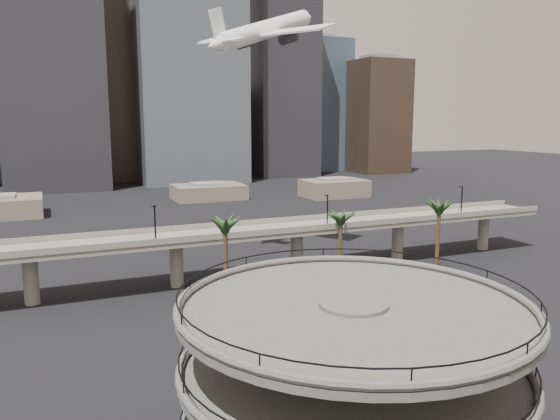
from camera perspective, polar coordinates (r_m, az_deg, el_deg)
name	(u,v)px	position (r m, az deg, el deg)	size (l,w,h in m)	color
parking_ramp	(351,398)	(37.36, 7.44, -18.88)	(22.20, 22.20, 17.35)	#4A4745
overpass	(239,238)	(94.32, -4.29, -2.89)	(130.00, 9.30, 14.70)	#69645D
palm_trees	(341,218)	(89.98, 6.34, -0.87)	(42.40, 10.40, 14.00)	#49361F
low_buildings	(170,196)	(179.94, -11.41, 1.43)	(135.00, 27.50, 6.80)	brown
skyline	(149,81)	(253.75, -13.54, 12.97)	(269.00, 86.00, 120.33)	gray
airborne_jet	(265,31)	(114.47, -1.57, 18.21)	(31.36, 29.35, 13.29)	white
car_a	(344,369)	(61.82, 6.68, -16.19)	(1.91, 4.76, 1.62)	#B22619
car_b	(431,340)	(71.30, 15.47, -12.96)	(1.52, 4.35, 1.43)	black
car_c	(532,333)	(77.50, 24.83, -11.62)	(2.17, 5.34, 1.55)	white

